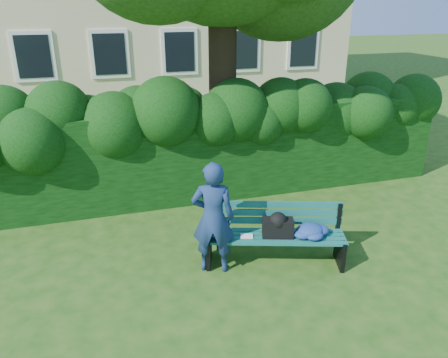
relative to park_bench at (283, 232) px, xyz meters
name	(u,v)px	position (x,y,z in m)	size (l,w,h in m)	color
ground	(235,247)	(-0.55, 0.59, -0.51)	(80.00, 80.00, 0.00)	#1D4C11
hedge	(200,152)	(-0.55, 2.79, 0.39)	(10.00, 1.00, 1.80)	black
park_bench	(283,232)	(0.00, 0.00, 0.00)	(2.11, 1.16, 0.89)	#105242
man_reading	(213,218)	(-1.04, 0.12, 0.33)	(0.61, 0.40, 1.67)	navy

